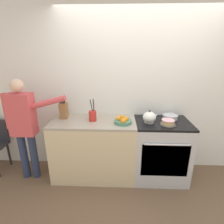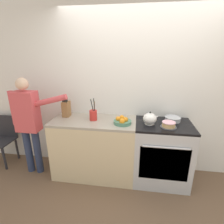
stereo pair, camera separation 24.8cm
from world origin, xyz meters
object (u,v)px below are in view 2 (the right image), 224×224
at_px(tea_kettle, 150,119).
at_px(dining_chair, 3,136).
at_px(mixing_bowl, 173,119).
at_px(utensil_crock, 93,115).
at_px(knife_block, 66,109).
at_px(layer_cake, 169,125).
at_px(stove_range, 161,153).
at_px(fruit_bowl, 122,121).
at_px(person_baker, 28,120).

distance_m(tea_kettle, dining_chair, 2.55).
relative_size(mixing_bowl, utensil_crock, 0.68).
distance_m(tea_kettle, knife_block, 1.28).
xyz_separation_m(tea_kettle, dining_chair, (-2.49, 0.14, -0.53)).
bearing_deg(dining_chair, layer_cake, 11.34).
height_order(mixing_bowl, utensil_crock, utensil_crock).
distance_m(stove_range, mixing_bowl, 0.53).
bearing_deg(fruit_bowl, dining_chair, 174.79).
distance_m(stove_range, fruit_bowl, 0.78).
bearing_deg(dining_chair, person_baker, -1.19).
distance_m(knife_block, utensil_crock, 0.47).
height_order(stove_range, dining_chair, stove_range).
bearing_deg(tea_kettle, stove_range, 7.76).
height_order(mixing_bowl, fruit_bowl, fruit_bowl).
bearing_deg(fruit_bowl, stove_range, 7.64).
xyz_separation_m(mixing_bowl, fruit_bowl, (-0.72, -0.21, 0.00)).
height_order(stove_range, person_baker, person_baker).
distance_m(utensil_crock, person_baker, 0.99).
bearing_deg(stove_range, mixing_bowl, 44.44).
height_order(fruit_bowl, dining_chair, fruit_bowl).
bearing_deg(person_baker, dining_chair, 161.44).
height_order(tea_kettle, person_baker, person_baker).
distance_m(fruit_bowl, person_baker, 1.42).
bearing_deg(utensil_crock, layer_cake, -6.27).
relative_size(tea_kettle, fruit_bowl, 0.91).
bearing_deg(dining_chair, mixing_bowl, 16.32).
height_order(knife_block, dining_chair, knife_block).
distance_m(mixing_bowl, fruit_bowl, 0.75).
height_order(mixing_bowl, dining_chair, mixing_bowl).
height_order(tea_kettle, dining_chair, tea_kettle).
height_order(knife_block, person_baker, person_baker).
bearing_deg(person_baker, tea_kettle, 0.89).
relative_size(utensil_crock, dining_chair, 0.40).
bearing_deg(utensil_crock, person_baker, -173.78).
bearing_deg(layer_cake, person_baker, 179.74).
bearing_deg(tea_kettle, person_baker, -177.74).
relative_size(knife_block, fruit_bowl, 1.33).
height_order(layer_cake, person_baker, person_baker).
distance_m(stove_range, tea_kettle, 0.58).
xyz_separation_m(knife_block, utensil_crock, (0.45, -0.10, -0.04)).
bearing_deg(mixing_bowl, layer_cake, -111.49).
relative_size(mixing_bowl, dining_chair, 0.27).
height_order(stove_range, knife_block, knife_block).
distance_m(layer_cake, dining_chair, 2.79).
relative_size(stove_range, utensil_crock, 2.76).
xyz_separation_m(person_baker, dining_chair, (-0.69, 0.21, -0.44)).
distance_m(layer_cake, fruit_bowl, 0.62).
relative_size(stove_range, knife_block, 2.80).
relative_size(mixing_bowl, fruit_bowl, 0.92).
height_order(tea_kettle, fruit_bowl, tea_kettle).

